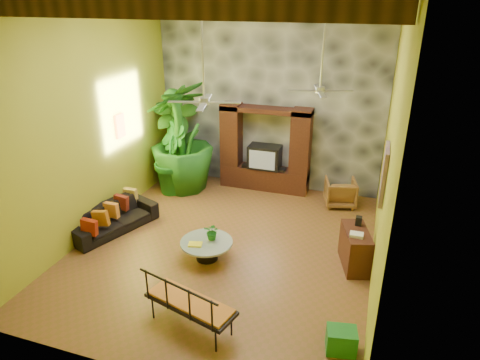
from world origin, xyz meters
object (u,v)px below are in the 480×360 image
(tall_plant_a, at_px, (177,139))
(green_bin, at_px, (341,340))
(wicker_armchair, at_px, (340,192))
(tall_plant_c, at_px, (181,137))
(sofa, at_px, (113,218))
(tall_plant_b, at_px, (170,157))
(entertainment_center, at_px, (265,155))
(ceiling_fan_back, at_px, (321,80))
(iron_bench, at_px, (188,303))
(ceiling_fan_front, at_px, (204,90))
(side_console, at_px, (355,248))
(coffee_table, at_px, (207,248))

(tall_plant_a, relative_size, green_bin, 5.67)
(wicker_armchair, relative_size, tall_plant_c, 0.25)
(sofa, bearing_deg, tall_plant_b, 13.10)
(entertainment_center, distance_m, tall_plant_a, 2.49)
(tall_plant_b, xyz_separation_m, tall_plant_c, (0.23, 0.26, 0.51))
(ceiling_fan_back, xyz_separation_m, iron_bench, (-1.29, -3.70, -2.86))
(wicker_armchair, bearing_deg, ceiling_fan_back, 58.07)
(ceiling_fan_back, distance_m, iron_bench, 4.85)
(ceiling_fan_front, distance_m, tall_plant_a, 4.52)
(iron_bench, bearing_deg, tall_plant_b, 135.17)
(ceiling_fan_back, xyz_separation_m, tall_plant_a, (-4.06, 1.68, -2.15))
(wicker_armchair, bearing_deg, iron_bench, 56.94)
(sofa, height_order, tall_plant_b, tall_plant_b)
(sofa, bearing_deg, wicker_armchair, -37.57)
(sofa, xyz_separation_m, side_console, (5.30, 0.28, 0.09))
(side_console, bearing_deg, iron_bench, -147.86)
(ceiling_fan_back, bearing_deg, coffee_table, -135.58)
(tall_plant_a, bearing_deg, green_bin, -44.76)
(entertainment_center, bearing_deg, sofa, -128.93)
(green_bin, bearing_deg, side_console, 90.00)
(tall_plant_b, distance_m, coffee_table, 3.53)
(coffee_table, height_order, green_bin, coffee_table)
(ceiling_fan_back, height_order, side_console, ceiling_fan_back)
(wicker_armchair, bearing_deg, ceiling_fan_front, 39.61)
(ceiling_fan_front, relative_size, sofa, 0.91)
(sofa, bearing_deg, green_bin, -89.94)
(ceiling_fan_front, distance_m, ceiling_fan_back, 2.41)
(iron_bench, xyz_separation_m, green_bin, (2.34, 0.31, -0.34))
(entertainment_center, bearing_deg, side_console, -48.52)
(ceiling_fan_back, height_order, tall_plant_c, ceiling_fan_back)
(entertainment_center, distance_m, green_bin, 5.99)
(green_bin, bearing_deg, tall_plant_a, 135.24)
(entertainment_center, distance_m, side_console, 4.04)
(ceiling_fan_front, relative_size, tall_plant_a, 0.74)
(ceiling_fan_front, bearing_deg, entertainment_center, 86.76)
(tall_plant_b, distance_m, green_bin, 6.65)
(green_bin, bearing_deg, tall_plant_c, 135.82)
(ceiling_fan_back, bearing_deg, ceiling_fan_front, -138.37)
(ceiling_fan_front, bearing_deg, wicker_armchair, 53.90)
(ceiling_fan_front, height_order, tall_plant_c, ceiling_fan_front)
(ceiling_fan_back, xyz_separation_m, wicker_armchair, (0.49, 1.54, -3.06))
(side_console, height_order, green_bin, side_console)
(ceiling_fan_back, relative_size, green_bin, 4.21)
(entertainment_center, height_order, tall_plant_b, entertainment_center)
(tall_plant_c, height_order, iron_bench, tall_plant_c)
(ceiling_fan_front, xyz_separation_m, iron_bench, (0.51, -2.10, -2.86))
(ceiling_fan_front, xyz_separation_m, side_console, (2.85, 0.54, -3.01))
(tall_plant_b, bearing_deg, entertainment_center, 22.64)
(tall_plant_a, height_order, tall_plant_b, tall_plant_a)
(wicker_armchair, distance_m, green_bin, 4.96)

